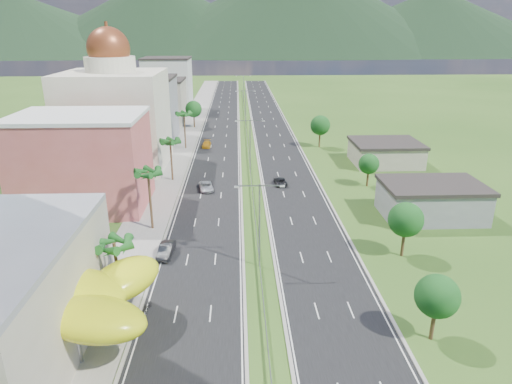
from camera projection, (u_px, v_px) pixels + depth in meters
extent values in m
plane|color=#2D5119|center=(264.00, 312.00, 48.49)|extent=(500.00, 500.00, 0.00)
cube|color=black|center=(221.00, 131.00, 132.71)|extent=(11.00, 260.00, 0.04)
cube|color=black|center=(272.00, 130.00, 133.29)|extent=(11.00, 260.00, 0.04)
cube|color=gray|center=(188.00, 131.00, 132.33)|extent=(7.00, 260.00, 0.12)
cube|color=gray|center=(248.00, 144.00, 115.89)|extent=(0.08, 216.00, 0.28)
cube|color=gray|center=(242.00, 91.00, 211.77)|extent=(0.10, 0.12, 0.70)
cylinder|color=gray|center=(259.00, 226.00, 56.00)|extent=(0.20, 0.20, 11.00)
cube|color=gray|center=(247.00, 186.00, 54.13)|extent=(2.88, 0.12, 0.12)
cube|color=gray|center=(272.00, 186.00, 54.24)|extent=(2.88, 0.12, 0.12)
cube|color=silver|center=(237.00, 187.00, 54.12)|extent=(0.60, 0.25, 0.18)
cube|color=silver|center=(282.00, 186.00, 54.33)|extent=(0.60, 0.25, 0.18)
cylinder|color=gray|center=(250.00, 146.00, 93.56)|extent=(0.20, 0.20, 11.00)
cube|color=gray|center=(243.00, 121.00, 91.70)|extent=(2.88, 0.12, 0.12)
cube|color=gray|center=(257.00, 121.00, 91.81)|extent=(2.88, 0.12, 0.12)
cube|color=silver|center=(236.00, 121.00, 91.68)|extent=(0.60, 0.25, 0.18)
cube|color=silver|center=(263.00, 121.00, 91.89)|extent=(0.60, 0.25, 0.18)
cylinder|color=gray|center=(246.00, 109.00, 135.82)|extent=(0.20, 0.20, 11.00)
cube|color=gray|center=(241.00, 91.00, 133.96)|extent=(2.88, 0.12, 0.12)
cube|color=gray|center=(250.00, 91.00, 134.07)|extent=(2.88, 0.12, 0.12)
cube|color=silver|center=(236.00, 91.00, 133.94)|extent=(0.60, 0.25, 0.18)
cube|color=silver|center=(255.00, 91.00, 134.15)|extent=(0.60, 0.25, 0.18)
cylinder|color=gray|center=(243.00, 89.00, 178.08)|extent=(0.20, 0.20, 11.00)
cube|color=gray|center=(240.00, 76.00, 176.21)|extent=(2.88, 0.12, 0.12)
cube|color=gray|center=(247.00, 76.00, 176.33)|extent=(2.88, 0.12, 0.12)
cube|color=silver|center=(236.00, 76.00, 176.20)|extent=(0.60, 0.25, 0.18)
cube|color=silver|center=(250.00, 76.00, 176.41)|extent=(0.60, 0.25, 0.18)
cylinder|color=gray|center=(23.00, 313.00, 45.00)|extent=(0.50, 0.50, 4.00)
cylinder|color=gray|center=(78.00, 344.00, 40.57)|extent=(0.50, 0.50, 4.00)
cylinder|color=gray|center=(17.00, 369.00, 37.60)|extent=(0.50, 0.50, 4.00)
cylinder|color=gray|center=(115.00, 311.00, 45.35)|extent=(0.50, 0.50, 4.00)
cube|color=#BE554E|center=(83.00, 163.00, 74.90)|extent=(20.00, 15.00, 15.00)
cube|color=beige|center=(116.00, 121.00, 95.64)|extent=(20.00, 20.00, 20.00)
cylinder|color=beige|center=(110.00, 64.00, 91.71)|extent=(10.00, 10.00, 3.00)
sphere|color=brown|center=(108.00, 49.00, 90.69)|extent=(8.40, 8.40, 8.40)
cube|color=gray|center=(144.00, 110.00, 119.84)|extent=(16.00, 15.00, 16.00)
cube|color=#9F9683|center=(158.00, 103.00, 141.01)|extent=(16.00, 15.00, 13.00)
cube|color=silver|center=(168.00, 85.00, 161.76)|extent=(16.00, 15.00, 18.00)
cube|color=gray|center=(431.00, 202.00, 72.19)|extent=(15.00, 10.00, 5.00)
cube|color=#9F9683|center=(385.00, 154.00, 100.54)|extent=(14.00, 12.00, 4.40)
cylinder|color=#47301C|center=(118.00, 275.00, 48.49)|extent=(0.36, 0.36, 7.50)
cylinder|color=#47301C|center=(150.00, 201.00, 67.01)|extent=(0.36, 0.36, 9.00)
cylinder|color=#47301C|center=(171.00, 161.00, 88.78)|extent=(0.36, 0.36, 8.00)
cylinder|color=#47301C|center=(185.00, 131.00, 112.12)|extent=(0.36, 0.36, 8.80)
cylinder|color=#47301C|center=(194.00, 120.00, 136.26)|extent=(0.40, 0.40, 4.90)
sphere|color=#1A541C|center=(194.00, 109.00, 135.19)|extent=(4.90, 4.90, 4.90)
cylinder|color=#47301C|center=(433.00, 320.00, 43.69)|extent=(0.40, 0.40, 4.20)
sphere|color=#1A541C|center=(437.00, 296.00, 42.77)|extent=(4.20, 4.20, 4.20)
cylinder|color=#47301C|center=(403.00, 240.00, 59.71)|extent=(0.40, 0.40, 4.55)
sphere|color=#1A541C|center=(406.00, 220.00, 58.71)|extent=(4.55, 4.55, 4.55)
cylinder|color=#47301C|center=(368.00, 176.00, 86.24)|extent=(0.40, 0.40, 3.85)
sphere|color=#1A541C|center=(369.00, 164.00, 85.40)|extent=(3.85, 3.85, 3.85)
cylinder|color=#47301C|center=(320.00, 138.00, 114.08)|extent=(0.40, 0.40, 4.90)
sphere|color=#1A541C|center=(320.00, 125.00, 113.00)|extent=(4.90, 4.90, 4.90)
imported|color=black|center=(166.00, 250.00, 60.21)|extent=(2.10, 5.00, 1.61)
imported|color=#B6BABF|center=(206.00, 186.00, 84.44)|extent=(3.11, 5.35, 1.40)
imported|color=#C48817|center=(207.00, 144.00, 114.68)|extent=(2.12, 4.99, 1.43)
imported|color=black|center=(280.00, 181.00, 87.51)|extent=(2.43, 4.73, 1.28)
imported|color=black|center=(148.00, 305.00, 48.48)|extent=(0.84, 2.10, 1.31)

